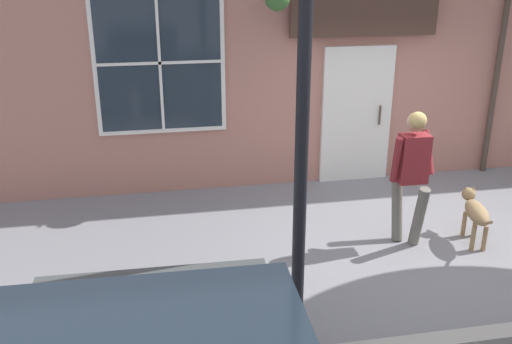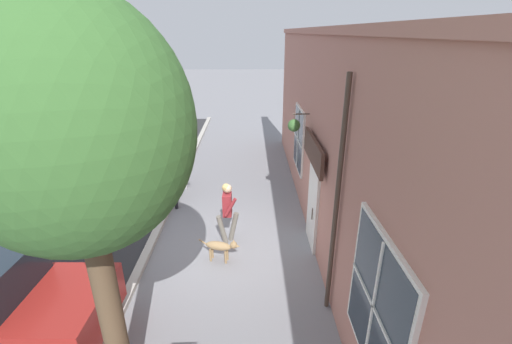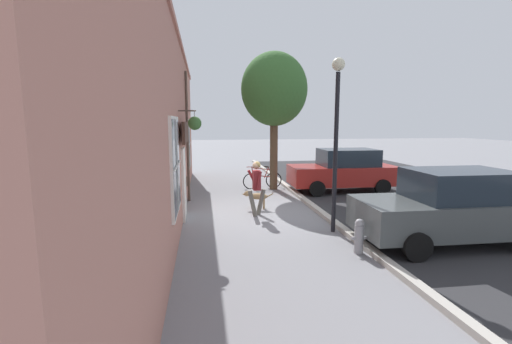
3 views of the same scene
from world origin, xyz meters
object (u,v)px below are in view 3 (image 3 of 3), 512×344
street_tree_by_curb (274,92)px  street_lamp (337,119)px  leaning_bicycle (262,180)px  fire_hydrant (359,236)px  parked_car_nearest_curb (452,207)px  pedestrian_walking (257,183)px  dog_on_leash (256,197)px  parked_car_mid_block (344,170)px

street_tree_by_curb → street_lamp: 6.01m
leaning_bicycle → fire_hydrant: 7.67m
leaning_bicycle → parked_car_nearest_curb: 8.07m
pedestrian_walking → street_lamp: (1.73, -1.85, 1.91)m
dog_on_leash → fire_hydrant: size_ratio=1.33×
dog_on_leash → fire_hydrant: (1.60, -4.18, -0.01)m
leaning_bicycle → fire_hydrant: leaning_bicycle is taller
dog_on_leash → pedestrian_walking: bearing=-98.6°
parked_car_mid_block → fire_hydrant: bearing=-110.3°
dog_on_leash → parked_car_nearest_curb: (3.99, -3.95, 0.48)m
parked_car_nearest_curb → fire_hydrant: bearing=-174.4°
street_lamp → pedestrian_walking: bearing=133.2°
pedestrian_walking → street_tree_by_curb: street_tree_by_curb is taller
parked_car_mid_block → street_lamp: street_lamp is taller
parked_car_nearest_curb → street_lamp: size_ratio=0.99×
street_tree_by_curb → parked_car_mid_block: (2.76, -0.93, -3.20)m
leaning_bicycle → pedestrian_walking: bearing=-102.3°
pedestrian_walking → street_tree_by_curb: 5.26m
street_tree_by_curb → parked_car_nearest_curb: size_ratio=1.31×
leaning_bicycle → street_lamp: 6.68m
street_tree_by_curb → leaning_bicycle: bearing=150.5°
pedestrian_walking → street_lamp: 3.17m
leaning_bicycle → fire_hydrant: (0.79, -7.63, 0.02)m
street_lamp → leaning_bicycle: bearing=97.4°
pedestrian_walking → fire_hydrant: 3.82m
dog_on_leash → fire_hydrant: fire_hydrant is taller
street_tree_by_curb → dog_on_leash: bearing=-111.0°
street_tree_by_curb → leaning_bicycle: size_ratio=3.29×
parked_car_nearest_curb → parked_car_mid_block: bearing=90.0°
dog_on_leash → street_lamp: bearing=-59.0°
street_tree_by_curb → street_lamp: street_tree_by_curb is taller
street_tree_by_curb → parked_car_nearest_curb: 8.31m
street_tree_by_curb → fire_hydrant: street_tree_by_curb is taller
parked_car_nearest_curb → fire_hydrant: (-2.39, -0.23, -0.48)m
dog_on_leash → street_lamp: 4.01m
pedestrian_walking → street_tree_by_curb: bearing=71.4°
street_lamp → fire_hydrant: street_lamp is taller
pedestrian_walking → leaning_bicycle: 4.43m
parked_car_nearest_curb → street_lamp: bearing=151.9°
parked_car_mid_block → pedestrian_walking: bearing=-142.9°
leaning_bicycle → fire_hydrant: size_ratio=2.25×
pedestrian_walking → leaning_bicycle: (0.93, 4.28, -0.62)m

